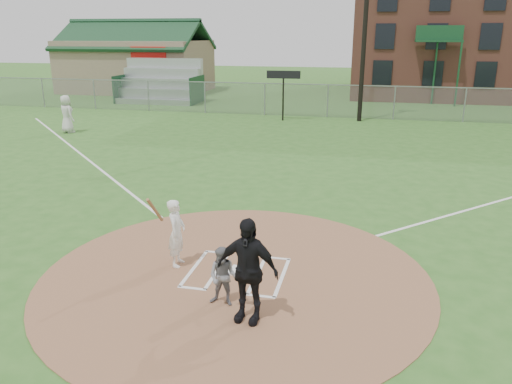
% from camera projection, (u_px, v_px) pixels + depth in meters
% --- Properties ---
extents(ground, '(140.00, 140.00, 0.00)m').
position_uv_depth(ground, '(235.00, 276.00, 10.81)').
color(ground, '#306322').
rests_on(ground, ground).
extents(dirt_circle, '(8.40, 8.40, 0.02)m').
position_uv_depth(dirt_circle, '(235.00, 276.00, 10.80)').
color(dirt_circle, '#986748').
rests_on(dirt_circle, ground).
extents(home_plate, '(0.52, 0.52, 0.03)m').
position_uv_depth(home_plate, '(239.00, 271.00, 10.97)').
color(home_plate, white).
rests_on(home_plate, dirt_circle).
extents(foul_line_third, '(17.04, 17.04, 0.01)m').
position_uv_depth(foul_line_third, '(86.00, 158.00, 21.07)').
color(foul_line_third, white).
rests_on(foul_line_third, ground).
extents(catcher, '(0.60, 0.48, 1.18)m').
position_uv_depth(catcher, '(223.00, 277.00, 9.49)').
color(catcher, gray).
rests_on(catcher, dirt_circle).
extents(umpire, '(1.22, 0.64, 1.98)m').
position_uv_depth(umpire, '(247.00, 270.00, 8.87)').
color(umpire, black).
rests_on(umpire, dirt_circle).
extents(ondeck_player, '(1.14, 1.01, 1.96)m').
position_uv_depth(ondeck_player, '(67.00, 114.00, 26.13)').
color(ondeck_player, silver).
rests_on(ondeck_player, ground).
extents(batters_boxes, '(2.08, 1.88, 0.01)m').
position_uv_depth(batters_boxes, '(237.00, 272.00, 10.94)').
color(batters_boxes, white).
rests_on(batters_boxes, dirt_circle).
extents(batter_at_plate, '(0.57, 1.00, 1.78)m').
position_uv_depth(batter_at_plate, '(176.00, 233.00, 11.08)').
color(batter_at_plate, white).
rests_on(batter_at_plate, dirt_circle).
extents(outfield_fence, '(56.08, 0.08, 2.03)m').
position_uv_depth(outfield_fence, '(328.00, 101.00, 30.93)').
color(outfield_fence, slate).
rests_on(outfield_fence, ground).
extents(bleachers, '(6.08, 3.20, 3.20)m').
position_uv_depth(bleachers, '(159.00, 81.00, 37.41)').
color(bleachers, '#B7BABF').
rests_on(bleachers, ground).
extents(clubhouse, '(12.20, 8.71, 6.23)m').
position_uv_depth(clubhouse, '(137.00, 64.00, 44.54)').
color(clubhouse, gray).
rests_on(clubhouse, ground).
extents(light_pole, '(1.20, 0.30, 12.22)m').
position_uv_depth(light_pole, '(366.00, 3.00, 27.87)').
color(light_pole, black).
rests_on(light_pole, ground).
extents(scoreboard_sign, '(2.00, 0.10, 2.93)m').
position_uv_depth(scoreboard_sign, '(283.00, 80.00, 29.37)').
color(scoreboard_sign, black).
rests_on(scoreboard_sign, ground).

